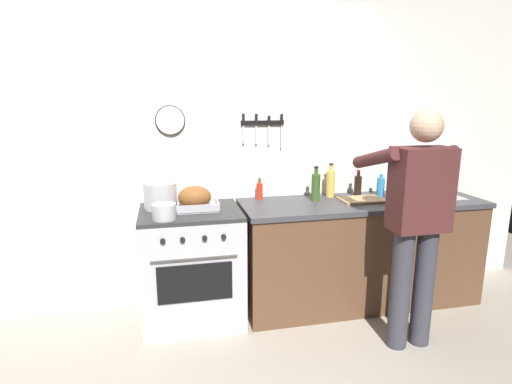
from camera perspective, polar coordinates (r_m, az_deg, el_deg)
name	(u,v)px	position (r m, az deg, el deg)	size (l,w,h in m)	color
wall_back	(212,151)	(3.46, -6.07, 5.64)	(6.00, 0.13, 2.60)	white
counter_block	(361,251)	(3.67, 14.29, -7.88)	(2.03, 0.65, 0.90)	brown
stove	(192,266)	(3.31, -8.83, -10.06)	(0.76, 0.67, 0.90)	#BCBCC1
person_cook	(417,216)	(2.99, 21.35, -3.10)	(0.51, 0.63, 1.66)	#383842
roasting_pan	(195,199)	(3.16, -8.48, -0.97)	(0.35, 0.26, 0.18)	#B7B7BC
stock_pot	(160,195)	(3.24, -13.09, -0.47)	(0.25, 0.25, 0.20)	#B7B7BC
saucepan	(164,212)	(2.95, -12.62, -2.67)	(0.17, 0.17, 0.11)	#B7B7BC
cutting_board	(362,200)	(3.51, 14.42, -1.05)	(0.36, 0.24, 0.02)	tan
bottle_olive_oil	(316,186)	(3.42, 8.27, 0.76)	(0.07, 0.07, 0.29)	#385623
bottle_hot_sauce	(260,191)	(3.46, 0.49, 0.21)	(0.05, 0.05, 0.18)	red
bottle_soy_sauce	(358,186)	(3.65, 13.92, 0.88)	(0.06, 0.06, 0.23)	black
bottle_cooking_oil	(331,183)	(3.58, 10.28, 1.25)	(0.07, 0.07, 0.29)	gold
bottle_dish_soap	(381,186)	(3.72, 16.87, 0.77)	(0.07, 0.07, 0.21)	#338CCC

